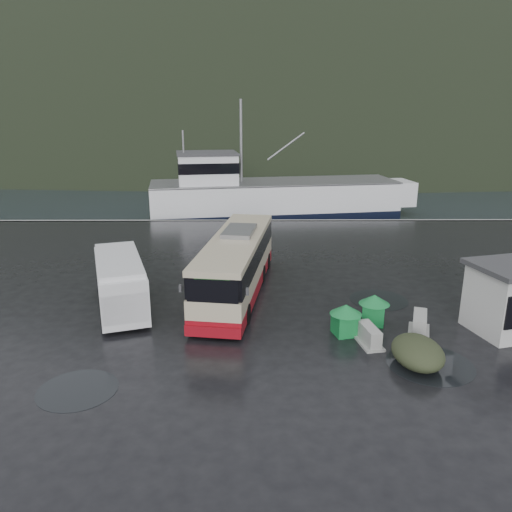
{
  "coord_description": "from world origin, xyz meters",
  "views": [
    {
      "loc": [
        -0.99,
        -19.44,
        8.87
      ],
      "look_at": [
        -0.82,
        4.36,
        1.7
      ],
      "focal_mm": 35.0,
      "sensor_mm": 36.0,
      "label": 1
    }
  ],
  "objects_px": {
    "coach_bus": "(237,293)",
    "jersey_barrier_b": "(418,333)",
    "white_van": "(122,308)",
    "waste_bin_left": "(373,323)",
    "waste_bin_right": "(345,334)",
    "dome_tent": "(416,364)",
    "fishing_trawler": "(274,202)",
    "jersey_barrier_a": "(369,344)",
    "ticket_kiosk": "(512,330)"
  },
  "relations": [
    {
      "from": "jersey_barrier_a",
      "to": "jersey_barrier_b",
      "type": "xyz_separation_m",
      "value": [
        2.26,
        0.96,
        0.0
      ]
    },
    {
      "from": "jersey_barrier_a",
      "to": "jersey_barrier_b",
      "type": "distance_m",
      "value": 2.45
    },
    {
      "from": "waste_bin_right",
      "to": "fishing_trawler",
      "type": "bearing_deg",
      "value": 93.27
    },
    {
      "from": "ticket_kiosk",
      "to": "jersey_barrier_b",
      "type": "bearing_deg",
      "value": 168.61
    },
    {
      "from": "waste_bin_left",
      "to": "fishing_trawler",
      "type": "relative_size",
      "value": 0.05
    },
    {
      "from": "waste_bin_right",
      "to": "dome_tent",
      "type": "height_order",
      "value": "waste_bin_right"
    },
    {
      "from": "waste_bin_right",
      "to": "coach_bus",
      "type": "bearing_deg",
      "value": 133.79
    },
    {
      "from": "coach_bus",
      "to": "waste_bin_right",
      "type": "xyz_separation_m",
      "value": [
        4.52,
        -4.71,
        0.0
      ]
    },
    {
      "from": "coach_bus",
      "to": "white_van",
      "type": "distance_m",
      "value": 5.54
    },
    {
      "from": "waste_bin_left",
      "to": "waste_bin_right",
      "type": "distance_m",
      "value": 1.74
    },
    {
      "from": "waste_bin_right",
      "to": "jersey_barrier_a",
      "type": "height_order",
      "value": "waste_bin_right"
    },
    {
      "from": "waste_bin_left",
      "to": "white_van",
      "type": "bearing_deg",
      "value": 171.27
    },
    {
      "from": "dome_tent",
      "to": "jersey_barrier_b",
      "type": "relative_size",
      "value": 1.51
    },
    {
      "from": "waste_bin_right",
      "to": "dome_tent",
      "type": "relative_size",
      "value": 0.52
    },
    {
      "from": "white_van",
      "to": "waste_bin_left",
      "type": "distance_m",
      "value": 11.21
    },
    {
      "from": "jersey_barrier_a",
      "to": "waste_bin_left",
      "type": "bearing_deg",
      "value": 72.43
    },
    {
      "from": "waste_bin_right",
      "to": "fishing_trawler",
      "type": "distance_m",
      "value": 28.93
    },
    {
      "from": "white_van",
      "to": "jersey_barrier_a",
      "type": "bearing_deg",
      "value": -37.41
    },
    {
      "from": "waste_bin_right",
      "to": "fishing_trawler",
      "type": "relative_size",
      "value": 0.05
    },
    {
      "from": "coach_bus",
      "to": "dome_tent",
      "type": "distance_m",
      "value": 9.81
    },
    {
      "from": "waste_bin_right",
      "to": "jersey_barrier_a",
      "type": "bearing_deg",
      "value": -48.73
    },
    {
      "from": "waste_bin_right",
      "to": "jersey_barrier_a",
      "type": "relative_size",
      "value": 0.86
    },
    {
      "from": "dome_tent",
      "to": "fishing_trawler",
      "type": "xyz_separation_m",
      "value": [
        -3.78,
        31.38,
        0.0
      ]
    },
    {
      "from": "waste_bin_left",
      "to": "coach_bus",
      "type": "bearing_deg",
      "value": 148.14
    },
    {
      "from": "dome_tent",
      "to": "waste_bin_right",
      "type": "bearing_deg",
      "value": 130.47
    },
    {
      "from": "dome_tent",
      "to": "jersey_barrier_a",
      "type": "distance_m",
      "value": 2.11
    },
    {
      "from": "waste_bin_left",
      "to": "dome_tent",
      "type": "height_order",
      "value": "waste_bin_left"
    },
    {
      "from": "coach_bus",
      "to": "fishing_trawler",
      "type": "xyz_separation_m",
      "value": [
        2.87,
        24.18,
        0.0
      ]
    },
    {
      "from": "coach_bus",
      "to": "waste_bin_left",
      "type": "height_order",
      "value": "coach_bus"
    },
    {
      "from": "jersey_barrier_a",
      "to": "dome_tent",
      "type": "bearing_deg",
      "value": -49.98
    },
    {
      "from": "fishing_trawler",
      "to": "ticket_kiosk",
      "type": "bearing_deg",
      "value": -82.13
    },
    {
      "from": "white_van",
      "to": "jersey_barrier_a",
      "type": "relative_size",
      "value": 3.94
    },
    {
      "from": "ticket_kiosk",
      "to": "jersey_barrier_b",
      "type": "xyz_separation_m",
      "value": [
        -3.94,
        -0.23,
        0.0
      ]
    },
    {
      "from": "jersey_barrier_b",
      "to": "dome_tent",
      "type": "bearing_deg",
      "value": -109.27
    },
    {
      "from": "fishing_trawler",
      "to": "jersey_barrier_a",
      "type": "bearing_deg",
      "value": -94.25
    },
    {
      "from": "coach_bus",
      "to": "jersey_barrier_b",
      "type": "distance_m",
      "value": 8.86
    },
    {
      "from": "waste_bin_left",
      "to": "ticket_kiosk",
      "type": "distance_m",
      "value": 5.63
    },
    {
      "from": "white_van",
      "to": "jersey_barrier_b",
      "type": "height_order",
      "value": "white_van"
    },
    {
      "from": "jersey_barrier_a",
      "to": "waste_bin_right",
      "type": "bearing_deg",
      "value": 131.27
    },
    {
      "from": "dome_tent",
      "to": "ticket_kiosk",
      "type": "height_order",
      "value": "ticket_kiosk"
    },
    {
      "from": "white_van",
      "to": "dome_tent",
      "type": "height_order",
      "value": "white_van"
    },
    {
      "from": "jersey_barrier_b",
      "to": "fishing_trawler",
      "type": "xyz_separation_m",
      "value": [
        -4.68,
        28.81,
        0.0
      ]
    },
    {
      "from": "white_van",
      "to": "dome_tent",
      "type": "relative_size",
      "value": 2.37
    },
    {
      "from": "coach_bus",
      "to": "white_van",
      "type": "relative_size",
      "value": 1.84
    },
    {
      "from": "dome_tent",
      "to": "jersey_barrier_a",
      "type": "xyz_separation_m",
      "value": [
        -1.35,
        1.61,
        0.0
      ]
    },
    {
      "from": "waste_bin_left",
      "to": "dome_tent",
      "type": "relative_size",
      "value": 0.52
    },
    {
      "from": "waste_bin_right",
      "to": "jersey_barrier_b",
      "type": "distance_m",
      "value": 3.03
    },
    {
      "from": "dome_tent",
      "to": "jersey_barrier_a",
      "type": "height_order",
      "value": "dome_tent"
    },
    {
      "from": "ticket_kiosk",
      "to": "fishing_trawler",
      "type": "xyz_separation_m",
      "value": [
        -8.62,
        28.58,
        0.0
      ]
    },
    {
      "from": "coach_bus",
      "to": "white_van",
      "type": "height_order",
      "value": "coach_bus"
    }
  ]
}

